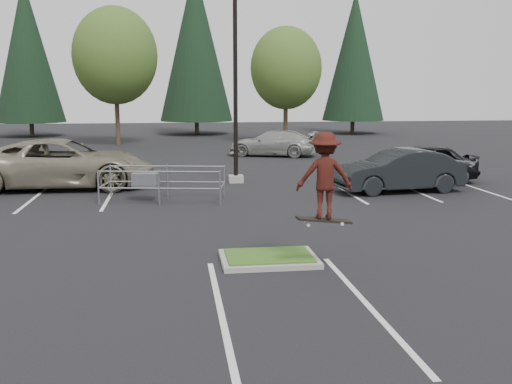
{
  "coord_description": "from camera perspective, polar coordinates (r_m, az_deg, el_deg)",
  "views": [
    {
      "loc": [
        -2.12,
        -13.13,
        3.9
      ],
      "look_at": [
        -0.09,
        1.5,
        1.37
      ],
      "focal_mm": 42.0,
      "sensor_mm": 36.0,
      "label": 1
    }
  ],
  "objects": [
    {
      "name": "car_r_charc",
      "position": [
        23.75,
        13.47,
        2.0
      ],
      "size": [
        5.15,
        2.23,
        1.65
      ],
      "primitive_type": "imported",
      "rotation": [
        0.0,
        0.0,
        4.81
      ],
      "color": "black",
      "rests_on": "ground"
    },
    {
      "name": "grass_median",
      "position": [
        13.84,
        1.23,
        -6.32
      ],
      "size": [
        2.2,
        1.6,
        0.16
      ],
      "color": "gray",
      "rests_on": "ground"
    },
    {
      "name": "decid_c",
      "position": [
        43.75,
        2.85,
        11.46
      ],
      "size": [
        5.12,
        5.12,
        8.38
      ],
      "color": "#38281C",
      "rests_on": "ground"
    },
    {
      "name": "ground",
      "position": [
        13.86,
        1.23,
        -6.63
      ],
      "size": [
        120.0,
        120.0,
        0.0
      ],
      "primitive_type": "plane",
      "color": "black",
      "rests_on": "ground"
    },
    {
      "name": "car_l_tan",
      "position": [
        25.19,
        -17.87,
        2.6
      ],
      "size": [
        7.12,
        3.31,
        1.97
      ],
      "primitive_type": "imported",
      "rotation": [
        0.0,
        0.0,
        1.57
      ],
      "color": "gray",
      "rests_on": "ground"
    },
    {
      "name": "car_far_silver",
      "position": [
        35.78,
        1.76,
        4.67
      ],
      "size": [
        5.67,
        3.92,
        1.52
      ],
      "primitive_type": "imported",
      "rotation": [
        0.0,
        0.0,
        4.34
      ],
      "color": "#AAABA5",
      "rests_on": "ground"
    },
    {
      "name": "conif_b",
      "position": [
        53.82,
        -5.79,
        13.86
      ],
      "size": [
        6.38,
        6.38,
        14.5
      ],
      "color": "#38281C",
      "rests_on": "ground"
    },
    {
      "name": "decid_b",
      "position": [
        43.89,
        -13.28,
        12.25
      ],
      "size": [
        5.89,
        5.89,
        9.64
      ],
      "color": "#38281C",
      "rests_on": "ground"
    },
    {
      "name": "stall_lines",
      "position": [
        19.57,
        -5.5,
        -1.82
      ],
      "size": [
        22.62,
        17.6,
        0.01
      ],
      "color": "silver",
      "rests_on": "ground"
    },
    {
      "name": "car_r_black",
      "position": [
        26.69,
        15.39,
        2.73
      ],
      "size": [
        5.11,
        2.96,
        1.64
      ],
      "primitive_type": "imported",
      "rotation": [
        0.0,
        0.0,
        4.49
      ],
      "color": "black",
      "rests_on": "ground"
    },
    {
      "name": "conif_c",
      "position": [
        55.13,
        9.35,
        12.64
      ],
      "size": [
        5.5,
        5.5,
        12.5
      ],
      "color": "#38281C",
      "rests_on": "ground"
    },
    {
      "name": "cart_corral",
      "position": [
        21.47,
        -10.09,
        1.14
      ],
      "size": [
        4.46,
        2.28,
        1.21
      ],
      "rotation": [
        0.0,
        0.0,
        -0.19
      ],
      "color": "#95979D",
      "rests_on": "ground"
    },
    {
      "name": "conif_a",
      "position": [
        54.54,
        -20.98,
        12.44
      ],
      "size": [
        5.72,
        5.72,
        13.0
      ],
      "color": "#38281C",
      "rests_on": "ground"
    },
    {
      "name": "light_pole",
      "position": [
        25.28,
        -1.98,
        11.19
      ],
      "size": [
        0.7,
        0.6,
        10.12
      ],
      "color": "gray",
      "rests_on": "ground"
    },
    {
      "name": "skateboarder",
      "position": [
        12.66,
        6.57,
        1.53
      ],
      "size": [
        1.25,
        0.82,
        1.98
      ],
      "rotation": [
        0.0,
        0.0,
        3.02
      ],
      "color": "black",
      "rests_on": "ground"
    }
  ]
}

